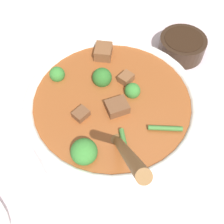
# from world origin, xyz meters

# --- Properties ---
(ground_plane) EXTENTS (4.00, 4.00, 0.00)m
(ground_plane) POSITION_xyz_m (0.00, 0.00, 0.00)
(ground_plane) COLOR silver
(stew_bowl) EXTENTS (0.27, 0.32, 0.28)m
(stew_bowl) POSITION_xyz_m (0.00, 0.00, 0.06)
(stew_bowl) COLOR white
(stew_bowl) RESTS_ON ground_plane
(condiment_bowl) EXTENTS (0.10, 0.10, 0.04)m
(condiment_bowl) POSITION_xyz_m (-0.22, -0.14, 0.02)
(condiment_bowl) COLOR black
(condiment_bowl) RESTS_ON ground_plane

